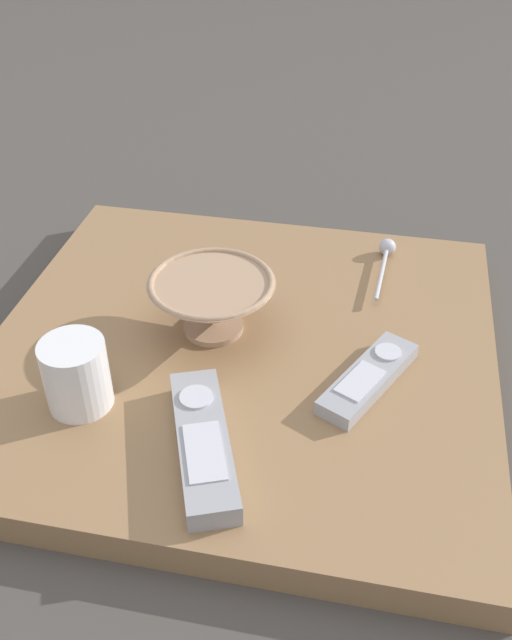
{
  "coord_description": "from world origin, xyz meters",
  "views": [
    {
      "loc": [
        -0.66,
        -0.15,
        0.6
      ],
      "look_at": [
        0.02,
        -0.01,
        0.06
      ],
      "focal_mm": 39.68,
      "sensor_mm": 36.0,
      "label": 1
    }
  ],
  "objects": [
    {
      "name": "table",
      "position": [
        0.0,
        0.0,
        0.02
      ],
      "size": [
        0.6,
        0.62,
        0.04
      ],
      "color": "#936D47",
      "rests_on": "ground"
    },
    {
      "name": "teaspoon",
      "position": [
        0.23,
        -0.17,
        0.05
      ],
      "size": [
        0.15,
        0.02,
        0.02
      ],
      "color": "silver",
      "rests_on": "table"
    },
    {
      "name": "cereal_bowl",
      "position": [
        0.02,
        0.04,
        0.08
      ],
      "size": [
        0.16,
        0.16,
        0.08
      ],
      "color": "tan",
      "rests_on": "table"
    },
    {
      "name": "coffee_mug",
      "position": [
        -0.14,
        0.15,
        0.08
      ],
      "size": [
        0.07,
        0.07,
        0.08
      ],
      "color": "white",
      "rests_on": "table"
    },
    {
      "name": "tv_remote_far",
      "position": [
        -0.18,
        0.0,
        0.05
      ],
      "size": [
        0.2,
        0.12,
        0.03
      ],
      "color": "#9E9EA3",
      "rests_on": "table"
    },
    {
      "name": "tv_remote_near",
      "position": [
        -0.04,
        -0.16,
        0.05
      ],
      "size": [
        0.16,
        0.11,
        0.02
      ],
      "color": "#9E9EA3",
      "rests_on": "table"
    },
    {
      "name": "ground_plane",
      "position": [
        0.0,
        0.0,
        0.0
      ],
      "size": [
        6.0,
        6.0,
        0.0
      ],
      "primitive_type": "plane",
      "color": "#47423D"
    }
  ]
}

